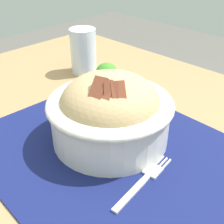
% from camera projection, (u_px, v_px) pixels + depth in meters
% --- Properties ---
extents(table, '(1.16, 0.76, 0.76)m').
position_uv_depth(table, '(139.00, 196.00, 0.51)').
color(table, '#99754C').
rests_on(table, ground_plane).
extents(placemat, '(0.46, 0.36, 0.00)m').
position_uv_depth(placemat, '(117.00, 155.00, 0.47)').
color(placemat, '#11194C').
rests_on(placemat, table).
extents(bowl, '(0.22, 0.22, 0.13)m').
position_uv_depth(bowl, '(112.00, 110.00, 0.48)').
color(bowl, silver).
rests_on(bowl, placemat).
extents(fork, '(0.03, 0.13, 0.00)m').
position_uv_depth(fork, '(145.00, 179.00, 0.42)').
color(fork, silver).
rests_on(fork, placemat).
extents(drinking_glass, '(0.06, 0.06, 0.11)m').
position_uv_depth(drinking_glass, '(84.00, 54.00, 0.72)').
color(drinking_glass, silver).
rests_on(drinking_glass, table).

